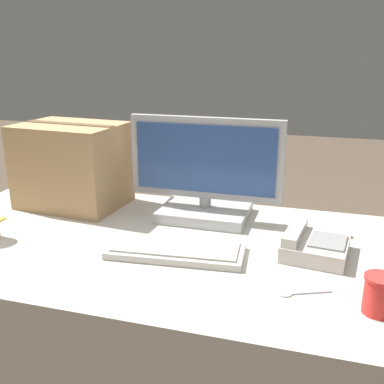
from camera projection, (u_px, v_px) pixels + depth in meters
office_desk at (173, 337)px, 1.58m from camera, size 1.80×0.90×0.73m
monitor at (205, 179)px, 1.65m from camera, size 0.57×0.26×0.38m
keyboard at (176, 250)px, 1.39m from camera, size 0.43×0.21×0.03m
desk_phone at (314, 245)px, 1.38m from camera, size 0.21×0.23×0.08m
paper_cup_right at (379, 295)px, 1.07m from camera, size 0.08×0.08×0.10m
spoon at (296, 294)px, 1.16m from camera, size 0.14×0.07×0.00m
cardboard_box at (72, 165)px, 1.78m from camera, size 0.42×0.32×0.33m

